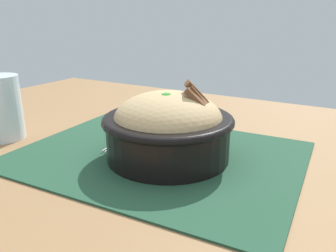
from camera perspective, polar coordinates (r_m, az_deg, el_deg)
table at (r=0.58m, az=-1.69°, el=-10.19°), size 1.23×0.85×0.71m
placemat at (r=0.53m, az=-1.62°, el=-4.84°), size 0.44×0.35×0.00m
bowl at (r=0.50m, az=0.02°, el=-0.17°), size 0.22×0.22×0.12m
fork at (r=0.58m, az=-7.14°, el=-2.59°), size 0.03×0.12×0.00m
drinking_glass at (r=0.66m, az=-26.29°, el=2.16°), size 0.07×0.07×0.11m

